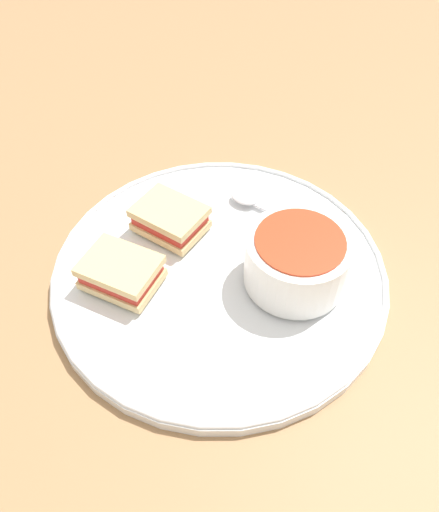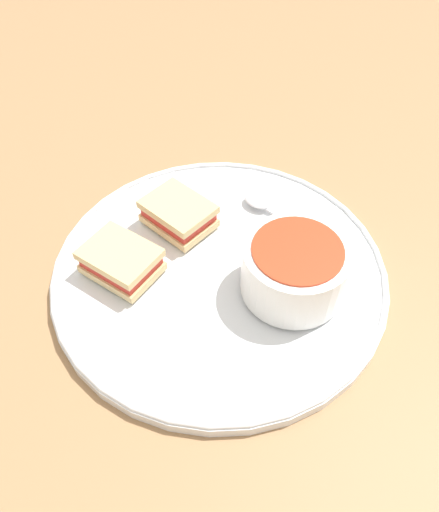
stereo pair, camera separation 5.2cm
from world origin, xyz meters
The scene contains 6 objects.
ground_plane centered at (0.00, 0.00, 0.00)m, with size 2.40×2.40×0.00m, color #9E754C.
plate centered at (0.00, 0.00, 0.01)m, with size 0.36×0.36×0.02m.
soup_bowl centered at (-0.07, 0.03, 0.05)m, with size 0.10×0.10×0.06m.
spoon centered at (-0.04, -0.10, 0.02)m, with size 0.09×0.08×0.01m.
sandwich_half_near centered at (0.05, -0.06, 0.03)m, with size 0.09×0.09×0.03m.
sandwich_half_far centered at (0.10, 0.01, 0.03)m, with size 0.09×0.09×0.03m.
Camera 2 is at (-0.02, 0.34, 0.42)m, focal length 35.00 mm.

